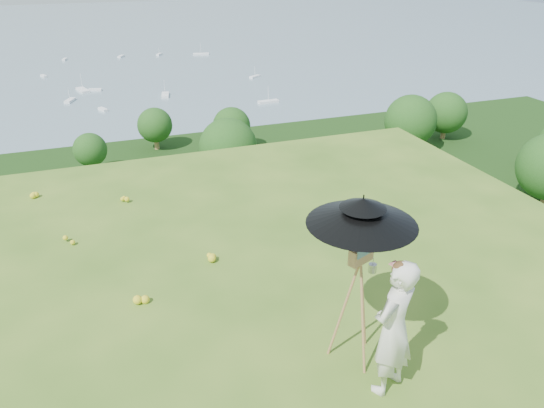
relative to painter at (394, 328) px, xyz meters
name	(u,v)px	position (x,y,z in m)	size (l,w,h in m)	color
ground	(237,326)	(-1.34, 1.68, -0.87)	(14.00, 14.00, 0.00)	#3F6A1E
forest_slope	(138,348)	(-1.34, 36.68, -29.87)	(140.00, 56.00, 22.00)	#11360E
shoreline_tier	(110,225)	(-1.34, 76.68, -36.87)	(170.00, 28.00, 8.00)	gray
bay_water	(76,49)	(-1.34, 241.68, -34.87)	(700.00, 700.00, 0.00)	slate
slope_trees	(119,215)	(-1.34, 36.68, -15.87)	(110.00, 50.00, 6.00)	#194514
harbor_town	(105,189)	(-1.34, 76.68, -30.37)	(110.00, 22.00, 5.00)	silver
moored_boats	(39,94)	(-13.84, 162.68, -34.52)	(140.00, 140.00, 0.70)	white
wildflowers	(232,312)	(-1.34, 1.93, -0.81)	(10.00, 10.50, 0.12)	yellow
painter	(394,328)	(0.00, 0.00, 0.00)	(0.63, 0.42, 1.74)	silver
field_easel	(357,300)	(-0.14, 0.60, 0.01)	(0.67, 0.67, 1.75)	#AC7948
sun_umbrella	(361,228)	(-0.15, 0.62, 0.98)	(1.26, 1.26, 0.82)	black
painter_cap	(401,266)	(0.00, 0.00, 0.82)	(0.18, 0.22, 0.10)	#D27673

